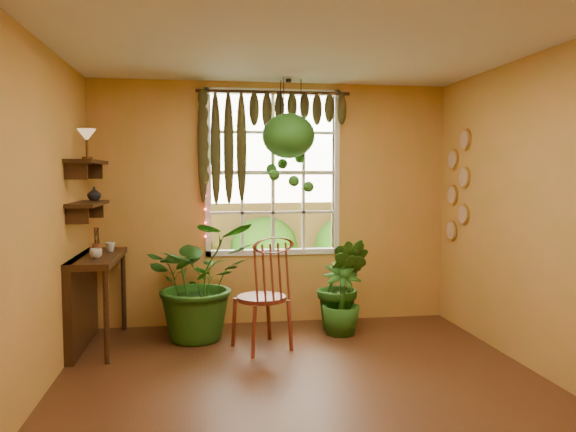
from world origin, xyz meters
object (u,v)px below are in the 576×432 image
Objects in this scene: windsor_chair at (263,312)px; potted_plant_mid at (342,284)px; hanging_basket at (288,144)px; counter_ledge at (87,291)px; potted_plant_left at (200,280)px.

windsor_chair reaches higher than potted_plant_mid.
windsor_chair is 1.02× the size of hanging_basket.
windsor_chair reaches higher than counter_ledge.
hanging_basket is at bearing 40.02° from windsor_chair.
potted_plant_left is 1.72m from hanging_basket.
hanging_basket reaches higher than potted_plant_left.
hanging_basket reaches higher than windsor_chair.
counter_ledge is 0.97× the size of hanging_basket.
potted_plant_mid is at bearing 3.79° from potted_plant_left.
potted_plant_mid is (2.60, 0.20, -0.05)m from counter_ledge.
potted_plant_left is at bearing 119.43° from windsor_chair.
windsor_chair is 1.03× the size of potted_plant_left.
hanging_basket is at bearing 160.08° from potted_plant_mid.
potted_plant_left is at bearing -176.21° from potted_plant_mid.
potted_plant_left reaches higher than potted_plant_mid.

